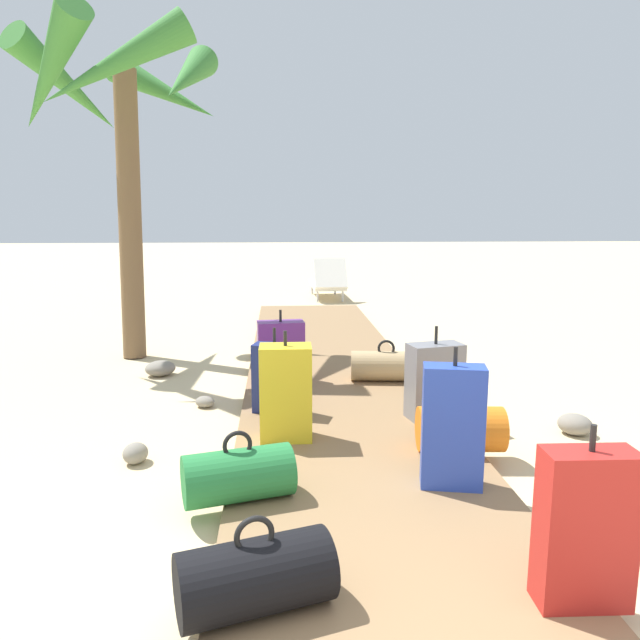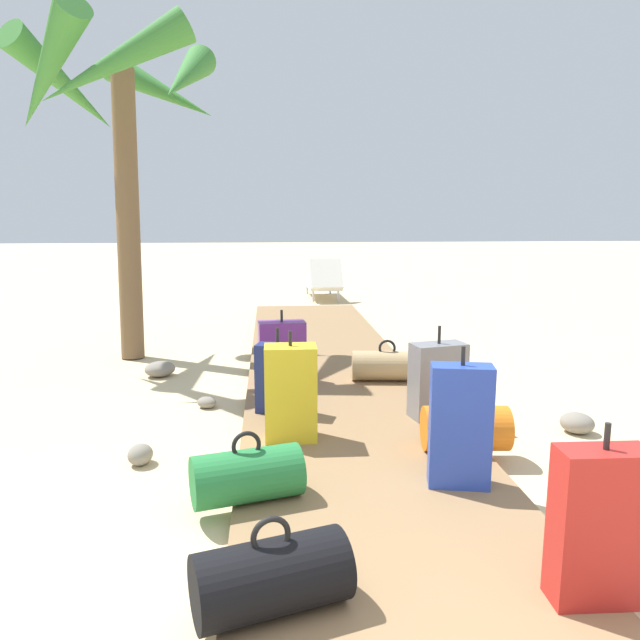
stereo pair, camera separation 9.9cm
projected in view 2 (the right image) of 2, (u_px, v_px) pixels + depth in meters
The scene contains 18 objects.
ground_plane at pixel (344, 413), 4.97m from camera, with size 60.00×60.00×0.00m, color #D1BA8C.
boardwalk at pixel (333, 379), 5.85m from camera, with size 1.64×8.99×0.08m, color olive.
suitcase_blue at pixel (460, 426), 3.41m from camera, with size 0.37×0.23×0.83m.
suitcase_purple at pixel (282, 352), 5.55m from camera, with size 0.45×0.26×0.69m.
duffel_bag_orange at pixel (466, 428), 3.97m from camera, with size 0.58×0.34×0.41m.
duffel_bag_black at pixel (271, 577), 2.34m from camera, with size 0.67×0.46×0.41m.
suitcase_navy at pixel (278, 378), 4.71m from camera, with size 0.37×0.26×0.68m.
duffel_bag_tan at pixel (387, 366), 5.63m from camera, with size 0.68×0.35×0.39m.
suitcase_red at pixel (599, 526), 2.38m from camera, with size 0.37×0.18×0.76m.
duffel_bag_green at pixel (247, 476), 3.26m from camera, with size 0.65×0.44×0.40m.
suitcase_grey at pixel (438, 380), 4.59m from camera, with size 0.45×0.30×0.72m.
suitcase_yellow at pixel (291, 393), 4.13m from camera, with size 0.36×0.24×0.77m.
palm_tree_near_left at pixel (117, 103), 6.42m from camera, with size 2.31×2.37×3.66m.
lounge_chair at pixel (323, 282), 11.57m from camera, with size 0.65×1.54×0.81m.
rock_left_mid at pixel (140, 454), 3.94m from camera, with size 0.18×0.16×0.14m, color gray.
rock_right_far at pixel (577, 423), 4.50m from camera, with size 0.22×0.25×0.16m, color gray.
rock_left_far at pixel (207, 402), 5.09m from camera, with size 0.17×0.14×0.10m, color gray.
rock_left_near at pixel (160, 369), 6.07m from camera, with size 0.31×0.27×0.16m, color gray.
Camera 2 is at (-0.60, -1.13, 1.64)m, focal length 33.35 mm.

